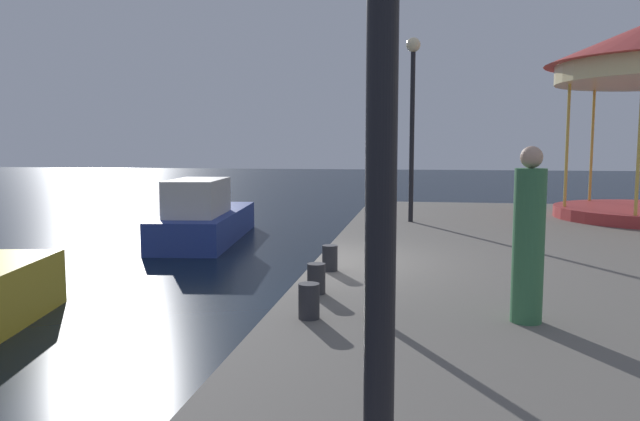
{
  "coord_description": "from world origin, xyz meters",
  "views": [
    {
      "loc": [
        1.72,
        -10.1,
        2.74
      ],
      "look_at": [
        -0.38,
        2.78,
        1.35
      ],
      "focal_mm": 34.29,
      "sensor_mm": 36.0,
      "label": 1
    }
  ],
  "objects_px": {
    "bollard_north": "(316,279)",
    "person_far_corner": "(529,240)",
    "motorboat_blue": "(204,218)",
    "bollard_center": "(309,301)",
    "lamp_post_mid_promenade": "(374,71)",
    "lamp_post_far_end": "(412,98)",
    "bollard_south": "(330,258)"
  },
  "relations": [
    {
      "from": "bollard_north",
      "to": "bollard_south",
      "type": "xyz_separation_m",
      "value": [
        -0.04,
        1.48,
        0.0
      ]
    },
    {
      "from": "bollard_north",
      "to": "bollard_center",
      "type": "relative_size",
      "value": 1.0
    },
    {
      "from": "motorboat_blue",
      "to": "bollard_north",
      "type": "bearing_deg",
      "value": -61.71
    },
    {
      "from": "bollard_north",
      "to": "person_far_corner",
      "type": "relative_size",
      "value": 0.21
    },
    {
      "from": "motorboat_blue",
      "to": "lamp_post_far_end",
      "type": "distance_m",
      "value": 6.78
    },
    {
      "from": "bollard_center",
      "to": "person_far_corner",
      "type": "bearing_deg",
      "value": 6.11
    },
    {
      "from": "motorboat_blue",
      "to": "person_far_corner",
      "type": "relative_size",
      "value": 3.12
    },
    {
      "from": "bollard_north",
      "to": "bollard_center",
      "type": "height_order",
      "value": "same"
    },
    {
      "from": "lamp_post_far_end",
      "to": "lamp_post_mid_promenade",
      "type": "bearing_deg",
      "value": -91.89
    },
    {
      "from": "lamp_post_mid_promenade",
      "to": "bollard_center",
      "type": "height_order",
      "value": "lamp_post_mid_promenade"
    },
    {
      "from": "motorboat_blue",
      "to": "lamp_post_mid_promenade",
      "type": "distance_m",
      "value": 11.69
    },
    {
      "from": "lamp_post_mid_promenade",
      "to": "person_far_corner",
      "type": "height_order",
      "value": "lamp_post_mid_promenade"
    },
    {
      "from": "lamp_post_far_end",
      "to": "bollard_center",
      "type": "height_order",
      "value": "lamp_post_far_end"
    },
    {
      "from": "motorboat_blue",
      "to": "lamp_post_mid_promenade",
      "type": "height_order",
      "value": "lamp_post_mid_promenade"
    },
    {
      "from": "lamp_post_mid_promenade",
      "to": "bollard_south",
      "type": "relative_size",
      "value": 9.92
    },
    {
      "from": "bollard_center",
      "to": "motorboat_blue",
      "type": "bearing_deg",
      "value": 115.98
    },
    {
      "from": "motorboat_blue",
      "to": "bollard_north",
      "type": "height_order",
      "value": "motorboat_blue"
    },
    {
      "from": "lamp_post_mid_promenade",
      "to": "bollard_center",
      "type": "bearing_deg",
      "value": -168.17
    },
    {
      "from": "motorboat_blue",
      "to": "bollard_north",
      "type": "distance_m",
      "value": 10.06
    },
    {
      "from": "motorboat_blue",
      "to": "bollard_south",
      "type": "height_order",
      "value": "motorboat_blue"
    },
    {
      "from": "motorboat_blue",
      "to": "bollard_center",
      "type": "xyz_separation_m",
      "value": [
        4.88,
        -10.01,
        0.34
      ]
    },
    {
      "from": "person_far_corner",
      "to": "bollard_center",
      "type": "bearing_deg",
      "value": -173.89
    },
    {
      "from": "lamp_post_far_end",
      "to": "person_far_corner",
      "type": "relative_size",
      "value": 2.38
    },
    {
      "from": "lamp_post_mid_promenade",
      "to": "bollard_center",
      "type": "relative_size",
      "value": 9.92
    },
    {
      "from": "bollard_south",
      "to": "bollard_center",
      "type": "relative_size",
      "value": 1.0
    },
    {
      "from": "lamp_post_mid_promenade",
      "to": "bollard_north",
      "type": "height_order",
      "value": "lamp_post_mid_promenade"
    },
    {
      "from": "lamp_post_far_end",
      "to": "bollard_center",
      "type": "xyz_separation_m",
      "value": [
        -0.99,
        -9.07,
        -2.92
      ]
    },
    {
      "from": "motorboat_blue",
      "to": "lamp_post_mid_promenade",
      "type": "bearing_deg",
      "value": -60.52
    },
    {
      "from": "lamp_post_mid_promenade",
      "to": "person_far_corner",
      "type": "relative_size",
      "value": 2.05
    },
    {
      "from": "bollard_south",
      "to": "person_far_corner",
      "type": "distance_m",
      "value": 3.56
    },
    {
      "from": "bollard_center",
      "to": "bollard_north",
      "type": "bearing_deg",
      "value": 95.55
    },
    {
      "from": "motorboat_blue",
      "to": "bollard_north",
      "type": "xyz_separation_m",
      "value": [
        4.77,
        -8.86,
        0.34
      ]
    }
  ]
}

